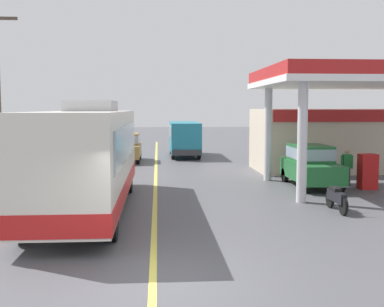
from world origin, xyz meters
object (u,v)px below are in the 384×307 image
Objects in this scene: coach_bus_main at (89,159)px; car_trailing_behind_bus at (127,146)px; minibus_opposing_lane at (184,136)px; pedestrian_near_pump at (347,165)px; car_at_pump at (311,164)px; motorcycle_parked_forecourt at (336,198)px.

car_trailing_behind_bus is at bearing 88.72° from coach_bus_main.
minibus_opposing_lane reaches higher than pedestrian_near_pump.
car_at_pump reaches higher than pedestrian_near_pump.
minibus_opposing_lane is at bearing 76.86° from coach_bus_main.
pedestrian_near_pump is 0.40× the size of car_trailing_behind_bus.
minibus_opposing_lane is at bearing 114.82° from pedestrian_near_pump.
minibus_opposing_lane is (4.21, 18.05, -0.25)m from coach_bus_main.
motorcycle_parked_forecourt is at bearing -115.21° from pedestrian_near_pump.
coach_bus_main reaches higher than minibus_opposing_lane.
car_at_pump and car_trailing_behind_bus have the same top height.
pedestrian_near_pump is 14.86m from car_trailing_behind_bus.
coach_bus_main is at bearing 174.42° from motorcycle_parked_forecourt.
car_at_pump reaches higher than motorcycle_parked_forecourt.
coach_bus_main is at bearing -103.14° from minibus_opposing_lane.
car_trailing_behind_bus is at bearing 116.67° from motorcycle_parked_forecourt.
pedestrian_near_pump is at bearing 64.79° from motorcycle_parked_forecourt.
pedestrian_near_pump is (6.40, -13.83, -0.54)m from minibus_opposing_lane.
car_trailing_behind_bus reaches higher than motorcycle_parked_forecourt.
coach_bus_main is at bearing -91.28° from car_trailing_behind_bus.
car_at_pump is 1.62m from pedestrian_near_pump.
motorcycle_parked_forecourt is 5.58m from pedestrian_near_pump.
minibus_opposing_lane is 3.69× the size of pedestrian_near_pump.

